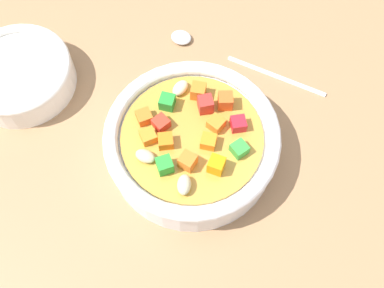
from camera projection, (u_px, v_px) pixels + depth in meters
The scene contains 4 objects.
ground_plane at pixel (192, 156), 60.31cm from camera, with size 140.00×140.00×2.00cm, color #9E754F.
soup_bowl_main at pixel (192, 142), 56.53cm from camera, with size 21.57×21.57×6.93cm.
spoon at pixel (224, 54), 65.87cm from camera, with size 23.24×8.93×1.06cm.
side_bowl_small at pixel (19, 74), 62.11cm from camera, with size 14.74×14.74×4.37cm.
Camera 1 is at (3.37, -24.84, 53.88)cm, focal length 42.67 mm.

